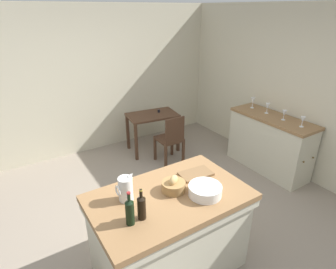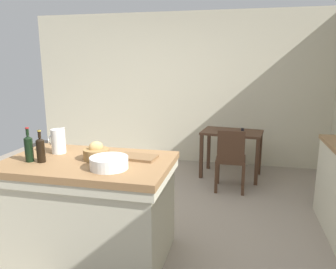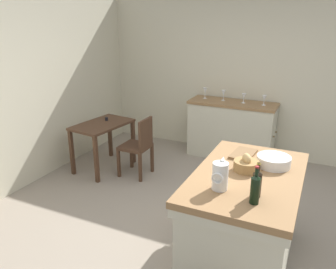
{
  "view_description": "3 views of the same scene",
  "coord_description": "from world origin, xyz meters",
  "px_view_note": "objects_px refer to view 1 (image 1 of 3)",
  "views": [
    {
      "loc": [
        -1.39,
        -2.35,
        2.51
      ],
      "look_at": [
        0.41,
        0.46,
        1.0
      ],
      "focal_mm": 29.99,
      "sensor_mm": 36.0,
      "label": 1
    },
    {
      "loc": [
        1.08,
        -3.07,
        1.77
      ],
      "look_at": [
        0.32,
        0.33,
        0.98
      ],
      "focal_mm": 34.55,
      "sensor_mm": 36.0,
      "label": 2
    },
    {
      "loc": [
        -3.02,
        -1.07,
        2.26
      ],
      "look_at": [
        0.32,
        0.5,
        0.96
      ],
      "focal_mm": 36.58,
      "sensor_mm": 36.0,
      "label": 3
    }
  ],
  "objects_px": {
    "wine_bottle_dark": "(142,207)",
    "island_table": "(169,230)",
    "bread_basket": "(174,186)",
    "writing_desk": "(152,120)",
    "wine_glass_right": "(253,101)",
    "wine_glass_far_left": "(303,120)",
    "wooden_chair": "(171,138)",
    "wine_bottle_amber": "(130,211)",
    "wash_bowl": "(205,190)",
    "side_cabinet": "(269,143)",
    "wine_glass_left": "(284,113)",
    "wine_glass_middle": "(267,106)",
    "pitcher": "(126,189)",
    "cutting_board": "(196,174)"
  },
  "relations": [
    {
      "from": "wash_bowl",
      "to": "wine_bottle_amber",
      "type": "relative_size",
      "value": 1.02
    },
    {
      "from": "pitcher",
      "to": "cutting_board",
      "type": "distance_m",
      "value": 0.8
    },
    {
      "from": "island_table",
      "to": "wine_glass_right",
      "type": "relative_size",
      "value": 8.28
    },
    {
      "from": "wash_bowl",
      "to": "bread_basket",
      "type": "height_order",
      "value": "bread_basket"
    },
    {
      "from": "wooden_chair",
      "to": "pitcher",
      "type": "height_order",
      "value": "pitcher"
    },
    {
      "from": "wine_bottle_amber",
      "to": "wine_glass_middle",
      "type": "xyz_separation_m",
      "value": [
        2.99,
        1.12,
        0.01
      ]
    },
    {
      "from": "wooden_chair",
      "to": "wine_glass_right",
      "type": "xyz_separation_m",
      "value": [
        1.32,
        -0.53,
        0.58
      ]
    },
    {
      "from": "wooden_chair",
      "to": "side_cabinet",
      "type": "bearing_deg",
      "value": -38.75
    },
    {
      "from": "wine_glass_right",
      "to": "wine_glass_far_left",
      "type": "bearing_deg",
      "value": -92.7
    },
    {
      "from": "wine_bottle_dark",
      "to": "wine_glass_left",
      "type": "height_order",
      "value": "wine_bottle_dark"
    },
    {
      "from": "side_cabinet",
      "to": "wine_glass_far_left",
      "type": "distance_m",
      "value": 0.75
    },
    {
      "from": "writing_desk",
      "to": "wine_glass_right",
      "type": "height_order",
      "value": "wine_glass_right"
    },
    {
      "from": "wine_glass_far_left",
      "to": "wine_glass_middle",
      "type": "bearing_deg",
      "value": 87.01
    },
    {
      "from": "wine_glass_left",
      "to": "wine_glass_right",
      "type": "bearing_deg",
      "value": 86.85
    },
    {
      "from": "wooden_chair",
      "to": "wine_bottle_amber",
      "type": "relative_size",
      "value": 2.9
    },
    {
      "from": "pitcher",
      "to": "side_cabinet",
      "type": "bearing_deg",
      "value": 12.78
    },
    {
      "from": "wine_glass_middle",
      "to": "wine_glass_right",
      "type": "distance_m",
      "value": 0.32
    },
    {
      "from": "island_table",
      "to": "wine_glass_far_left",
      "type": "bearing_deg",
      "value": 7.23
    },
    {
      "from": "cutting_board",
      "to": "wine_glass_left",
      "type": "height_order",
      "value": "wine_glass_left"
    },
    {
      "from": "wooden_chair",
      "to": "wine_bottle_amber",
      "type": "xyz_separation_m",
      "value": [
        -1.68,
        -1.97,
        0.56
      ]
    },
    {
      "from": "side_cabinet",
      "to": "wine_glass_left",
      "type": "xyz_separation_m",
      "value": [
        0.01,
        -0.17,
        0.57
      ]
    },
    {
      "from": "wooden_chair",
      "to": "writing_desk",
      "type": "bearing_deg",
      "value": 90.97
    },
    {
      "from": "writing_desk",
      "to": "bread_basket",
      "type": "relative_size",
      "value": 4.23
    },
    {
      "from": "wine_bottle_amber",
      "to": "writing_desk",
      "type": "bearing_deg",
      "value": 57.17
    },
    {
      "from": "pitcher",
      "to": "cutting_board",
      "type": "relative_size",
      "value": 0.81
    },
    {
      "from": "wooden_chair",
      "to": "wine_bottle_dark",
      "type": "xyz_separation_m",
      "value": [
        -1.57,
        -1.96,
        0.56
      ]
    },
    {
      "from": "pitcher",
      "to": "wine_glass_far_left",
      "type": "height_order",
      "value": "pitcher"
    },
    {
      "from": "wine_bottle_amber",
      "to": "island_table",
      "type": "bearing_deg",
      "value": 17.49
    },
    {
      "from": "wooden_chair",
      "to": "wine_glass_left",
      "type": "relative_size",
      "value": 5.73
    },
    {
      "from": "island_table",
      "to": "wash_bowl",
      "type": "distance_m",
      "value": 0.58
    },
    {
      "from": "wine_glass_right",
      "to": "wash_bowl",
      "type": "bearing_deg",
      "value": -146.93
    },
    {
      "from": "bread_basket",
      "to": "wine_bottle_dark",
      "type": "distance_m",
      "value": 0.47
    },
    {
      "from": "island_table",
      "to": "wine_glass_far_left",
      "type": "distance_m",
      "value": 2.56
    },
    {
      "from": "wine_bottle_dark",
      "to": "island_table",
      "type": "bearing_deg",
      "value": 21.19
    },
    {
      "from": "wash_bowl",
      "to": "wine_bottle_dark",
      "type": "distance_m",
      "value": 0.65
    },
    {
      "from": "bread_basket",
      "to": "island_table",
      "type": "bearing_deg",
      "value": -151.75
    },
    {
      "from": "wooden_chair",
      "to": "wine_bottle_amber",
      "type": "bearing_deg",
      "value": -130.39
    },
    {
      "from": "wine_glass_middle",
      "to": "pitcher",
      "type": "bearing_deg",
      "value": -164.17
    },
    {
      "from": "wine_bottle_dark",
      "to": "wine_glass_left",
      "type": "relative_size",
      "value": 1.84
    },
    {
      "from": "bread_basket",
      "to": "wine_bottle_amber",
      "type": "xyz_separation_m",
      "value": [
        -0.54,
        -0.19,
        0.07
      ]
    },
    {
      "from": "cutting_board",
      "to": "wine_bottle_dark",
      "type": "xyz_separation_m",
      "value": [
        -0.78,
        -0.28,
        0.1
      ]
    },
    {
      "from": "island_table",
      "to": "wooden_chair",
      "type": "relative_size",
      "value": 1.68
    },
    {
      "from": "cutting_board",
      "to": "wine_glass_right",
      "type": "xyz_separation_m",
      "value": [
        2.11,
        1.15,
        0.13
      ]
    },
    {
      "from": "wash_bowl",
      "to": "wine_bottle_dark",
      "type": "height_order",
      "value": "wine_bottle_dark"
    },
    {
      "from": "wine_glass_right",
      "to": "island_table",
      "type": "bearing_deg",
      "value": -152.97
    },
    {
      "from": "cutting_board",
      "to": "wine_glass_middle",
      "type": "bearing_deg",
      "value": 21.54
    },
    {
      "from": "pitcher",
      "to": "wine_bottle_dark",
      "type": "xyz_separation_m",
      "value": [
        0.01,
        -0.29,
        -0.0
      ]
    },
    {
      "from": "wooden_chair",
      "to": "wine_glass_right",
      "type": "bearing_deg",
      "value": -21.91
    },
    {
      "from": "wine_bottle_amber",
      "to": "wash_bowl",
      "type": "bearing_deg",
      "value": -1.93
    },
    {
      "from": "wine_bottle_amber",
      "to": "wine_glass_right",
      "type": "xyz_separation_m",
      "value": [
        3.0,
        1.44,
        0.02
      ]
    }
  ]
}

